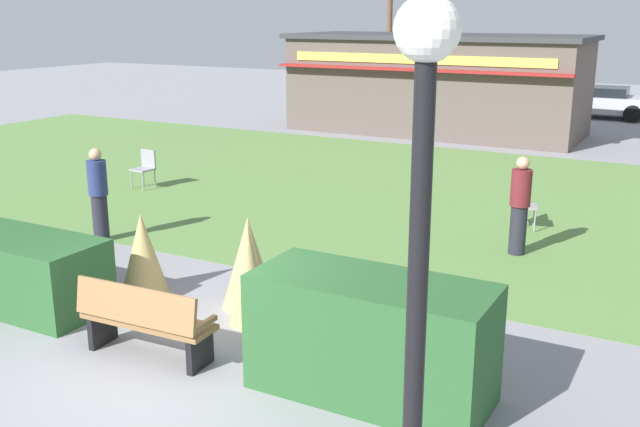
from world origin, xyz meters
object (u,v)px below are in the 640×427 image
Objects in this scene: lamppost_near at (418,269)px; tree_right_bg at (389,31)px; person_strolling at (520,205)px; cafe_chair_center at (145,165)px; parked_car_center_slot at (599,101)px; person_standing at (98,194)px; food_kiosk at (436,84)px; parked_car_west_slot at (462,94)px; park_bench at (144,321)px; cafe_chair_east at (520,202)px.

tree_right_bg reaches higher than lamppost_near.
lamppost_near is at bearing 7.99° from person_strolling.
parked_car_center_slot is at bearing 67.37° from cafe_chair_center.
person_standing is 0.24× the size of tree_right_bg.
parked_car_center_slot is at bearing 96.12° from lamppost_near.
parked_car_west_slot is (-1.19, 6.61, -1.01)m from food_kiosk.
person_strolling is 0.39× the size of parked_car_west_slot.
parked_car_center_slot is at bearing -0.03° from parked_car_west_slot.
person_standing is 0.40× the size of parked_car_center_slot.
cafe_chair_center is 4.16m from person_standing.
person_standing is (-8.15, 5.46, -1.71)m from lamppost_near.
person_strolling is 0.40× the size of parked_car_center_slot.
food_kiosk is at bearing 99.39° from park_bench.
cafe_chair_center is 0.13× the size of tree_right_bg.
parked_car_west_slot reaches higher than park_bench.
cafe_chair_center is at bearing -81.38° from tree_right_bg.
lamppost_near is at bearing -66.14° from tree_right_bg.
cafe_chair_east is 0.21× the size of parked_car_center_slot.
food_kiosk is 6.79m from parked_car_west_slot.
food_kiosk is 5.88× the size of person_strolling.
park_bench is 0.41× the size of parked_car_center_slot.
cafe_chair_east is 0.53× the size of person_strolling.
lamppost_near is (4.25, -2.27, 2.09)m from park_bench.
lamppost_near is 13.83m from cafe_chair_center.
person_strolling is (0.35, -1.53, 0.33)m from cafe_chair_east.
park_bench is at bearing -10.37° from person_standing.
cafe_chair_center is 17.87m from parked_car_west_slot.
tree_right_bg reaches higher than parked_car_center_slot.
lamppost_near is 10.21m from cafe_chair_east.
tree_right_bg is at bearing -152.74° from person_strolling.
lamppost_near is 9.96m from person_standing.
cafe_chair_east is at bearing 5.47° from cafe_chair_center.
cafe_chair_east is at bearing 63.19° from person_standing.
cafe_chair_east is at bearing 71.51° from park_bench.
food_kiosk reaches higher than person_standing.
parked_car_west_slot is at bearing 100.23° from food_kiosk.
person_strolling reaches higher than cafe_chair_center.
cafe_chair_east is 0.13× the size of tree_right_bg.
cafe_chair_east is 0.53× the size of person_standing.
park_bench is 24.56m from parked_car_center_slot.
person_standing reaches higher than cafe_chair_center.
person_strolling is at bearing -69.16° from parked_car_west_slot.
person_strolling is 19.78m from parked_car_west_slot.
person_strolling is at bearing -85.36° from parked_car_center_slot.
parked_car_west_slot is at bearing 119.60° from person_standing.
parked_car_west_slot is at bearing 99.62° from park_bench.
parked_car_center_slot reaches higher than park_bench.
food_kiosk is 2.31× the size of parked_car_west_slot.
lamppost_near is 4.59× the size of cafe_chair_east.
food_kiosk is at bearing -58.76° from tree_right_bg.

